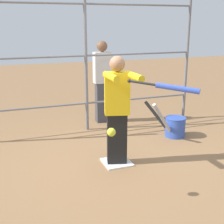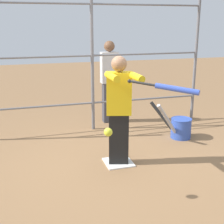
# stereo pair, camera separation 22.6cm
# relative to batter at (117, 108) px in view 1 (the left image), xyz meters

# --- Properties ---
(ground_plane) EXTENTS (24.00, 24.00, 0.00)m
(ground_plane) POSITION_rel_batter_xyz_m (0.00, -0.02, -0.85)
(ground_plane) COLOR olive
(home_plate) EXTENTS (0.40, 0.40, 0.02)m
(home_plate) POSITION_rel_batter_xyz_m (0.00, -0.02, -0.84)
(home_plate) COLOR white
(home_plate) RESTS_ON ground
(fence_backstop) EXTENTS (4.37, 0.06, 2.85)m
(fence_backstop) POSITION_rel_batter_xyz_m (0.00, -1.62, 0.57)
(fence_backstop) COLOR slate
(fence_backstop) RESTS_ON ground
(batter) EXTENTS (0.39, 0.61, 1.58)m
(batter) POSITION_rel_batter_xyz_m (0.00, 0.00, 0.00)
(batter) COLOR black
(batter) RESTS_ON ground
(baseball_bat_swinging) EXTENTS (0.67, 0.66, 0.11)m
(baseball_bat_swinging) POSITION_rel_batter_xyz_m (-0.38, 0.78, 0.42)
(baseball_bat_swinging) COLOR black
(softball_in_flight) EXTENTS (0.10, 0.10, 0.10)m
(softball_in_flight) POSITION_rel_batter_xyz_m (0.42, 0.91, -0.00)
(softball_in_flight) COLOR yellow
(bat_bucket) EXTENTS (0.80, 0.66, 0.73)m
(bat_bucket) POSITION_rel_batter_xyz_m (-1.37, -0.70, -0.65)
(bat_bucket) COLOR #3351B2
(bat_bucket) RESTS_ON ground
(bystander_behind_fence) EXTENTS (0.34, 0.21, 1.66)m
(bystander_behind_fence) POSITION_rel_batter_xyz_m (-0.44, -1.99, 0.01)
(bystander_behind_fence) COLOR #3F3F47
(bystander_behind_fence) RESTS_ON ground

